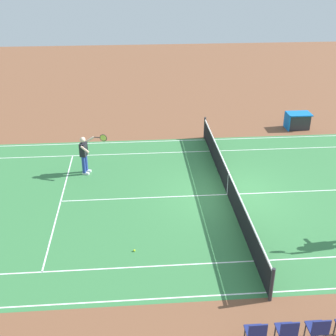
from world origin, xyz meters
name	(u,v)px	position (x,y,z in m)	size (l,w,h in m)	color
ground_plane	(227,194)	(0.00, 0.00, 0.00)	(60.00, 60.00, 0.00)	brown
court_slab	(227,194)	(0.00, 0.00, 0.00)	(24.20, 11.40, 0.00)	#387A42
court_line_markings	(227,194)	(0.00, 0.00, 0.00)	(23.85, 11.05, 0.01)	white
tennis_net	(228,183)	(0.00, 0.00, 0.49)	(0.10, 11.70, 1.08)	#2D2D33
tennis_player_near	(85,153)	(5.62, -2.31, 0.93)	(1.16, 0.75, 1.70)	navy
tennis_ball	(134,250)	(3.66, 3.32, 0.03)	(0.07, 0.07, 0.07)	#CCE01E
spectator_chair_5	(318,329)	(-0.66, 7.36, 0.52)	(0.44, 0.44, 0.88)	#38383D
spectator_chair_6	(287,331)	(0.09, 7.36, 0.52)	(0.44, 0.44, 0.88)	#38383D
spectator_chair_7	(256,333)	(0.84, 7.36, 0.52)	(0.44, 0.44, 0.88)	#38383D
equipment_cart_tarped	(297,121)	(-5.07, -6.66, 0.44)	(1.25, 0.84, 0.85)	#2D2D33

